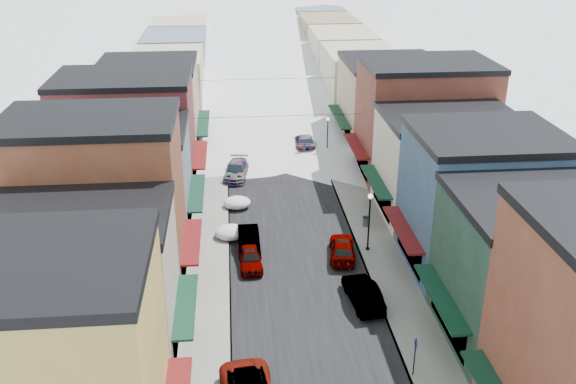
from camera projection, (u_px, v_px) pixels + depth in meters
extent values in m
cube|color=black|center=(266.00, 117.00, 82.80)|extent=(10.00, 160.00, 0.01)
cube|color=gray|center=(215.00, 118.00, 82.22)|extent=(3.20, 160.00, 0.15)
cube|color=gray|center=(317.00, 115.00, 83.32)|extent=(3.20, 160.00, 0.15)
cube|color=slate|center=(227.00, 118.00, 82.35)|extent=(0.10, 160.00, 0.15)
cube|color=slate|center=(305.00, 115.00, 83.19)|extent=(0.10, 160.00, 0.15)
cube|color=gold|center=(44.00, 376.00, 28.42)|extent=(10.00, 8.50, 11.00)
cube|color=black|center=(23.00, 263.00, 26.11)|extent=(10.20, 8.70, 0.50)
cube|color=beige|center=(85.00, 291.00, 36.58)|extent=(10.00, 8.00, 9.00)
cube|color=black|center=(74.00, 217.00, 34.67)|extent=(10.20, 8.20, 0.50)
cube|color=#0E3321|center=(186.00, 306.00, 37.57)|extent=(1.20, 6.80, 0.15)
cube|color=brown|center=(98.00, 209.00, 43.23)|extent=(11.00, 8.00, 12.00)
cube|color=black|center=(86.00, 120.00, 40.71)|extent=(11.20, 8.20, 0.50)
cube|color=maroon|center=(192.00, 241.00, 44.86)|extent=(1.20, 6.80, 0.15)
cube|color=slate|center=(126.00, 183.00, 51.72)|extent=(10.00, 9.00, 8.50)
cube|color=black|center=(120.00, 130.00, 49.91)|extent=(10.20, 9.20, 0.50)
cube|color=#0E3321|center=(196.00, 193.00, 52.61)|extent=(1.20, 7.65, 0.15)
cube|color=maroon|center=(127.00, 136.00, 59.44)|extent=(12.00, 9.00, 10.50)
cube|color=black|center=(121.00, 78.00, 57.23)|extent=(12.20, 9.20, 0.50)
cube|color=maroon|center=(200.00, 155.00, 60.82)|extent=(1.20, 7.65, 0.15)
cube|color=tan|center=(150.00, 111.00, 68.84)|extent=(10.00, 11.00, 9.50)
cube|color=black|center=(146.00, 64.00, 66.83)|extent=(10.20, 11.20, 0.50)
cube|color=#0E3321|center=(203.00, 123.00, 69.94)|extent=(1.20, 9.35, 0.15)
cube|color=#1C3B2E|center=(534.00, 274.00, 38.33)|extent=(10.00, 9.00, 9.00)
cube|color=black|center=(547.00, 202.00, 36.42)|extent=(10.20, 9.20, 0.50)
cube|color=#0E3321|center=(441.00, 297.00, 38.38)|extent=(1.20, 7.65, 0.15)
cube|color=#324F72|center=(480.00, 204.00, 46.33)|extent=(10.00, 9.00, 10.00)
cube|color=black|center=(489.00, 135.00, 44.22)|extent=(10.20, 9.20, 0.50)
cube|color=maroon|center=(403.00, 229.00, 46.59)|extent=(1.20, 7.65, 0.15)
cube|color=beige|center=(447.00, 168.00, 54.88)|extent=(11.00, 9.00, 8.50)
cube|color=black|center=(452.00, 117.00, 53.08)|extent=(11.20, 9.20, 0.50)
cube|color=#0E3321|center=(376.00, 181.00, 54.80)|extent=(1.20, 7.65, 0.15)
cube|color=maroon|center=(424.00, 122.00, 62.63)|extent=(12.00, 9.00, 11.00)
cube|color=black|center=(429.00, 63.00, 60.32)|extent=(12.20, 9.20, 0.50)
cube|color=maroon|center=(356.00, 146.00, 63.00)|extent=(1.20, 7.65, 0.15)
cube|color=tan|center=(389.00, 104.00, 72.07)|extent=(10.00, 11.00, 9.00)
cube|color=black|center=(392.00, 62.00, 70.16)|extent=(10.20, 11.20, 0.50)
cube|color=#0E3321|center=(339.00, 117.00, 72.12)|extent=(1.20, 9.35, 0.15)
cube|color=gray|center=(168.00, 85.00, 81.97)|extent=(9.00, 13.00, 8.00)
cube|color=gray|center=(360.00, 81.00, 84.06)|extent=(9.00, 13.00, 8.00)
cube|color=gray|center=(175.00, 62.00, 94.74)|extent=(9.00, 13.00, 8.00)
cube|color=gray|center=(342.00, 58.00, 96.83)|extent=(9.00, 13.00, 8.00)
cube|color=gray|center=(181.00, 44.00, 107.50)|extent=(9.00, 13.00, 8.00)
cube|color=gray|center=(328.00, 41.00, 109.59)|extent=(9.00, 13.00, 8.00)
cube|color=gray|center=(186.00, 30.00, 120.27)|extent=(9.00, 13.00, 8.00)
cube|color=gray|center=(317.00, 28.00, 122.36)|extent=(9.00, 13.00, 8.00)
cylinder|color=black|center=(278.00, 116.00, 62.07)|extent=(16.40, 0.04, 0.04)
cylinder|color=black|center=(268.00, 79.00, 75.75)|extent=(16.40, 0.04, 0.04)
imported|color=#93969A|center=(250.00, 258.00, 47.76)|extent=(1.87, 4.23, 1.41)
imported|color=black|center=(249.00, 240.00, 50.16)|extent=(1.70, 4.66, 1.52)
imported|color=#A7AAB0|center=(236.00, 170.00, 63.76)|extent=(2.83, 5.47, 1.52)
imported|color=black|center=(363.00, 293.00, 43.18)|extent=(2.23, 5.05, 1.61)
imported|color=gray|center=(342.00, 248.00, 48.96)|extent=(2.54, 4.97, 1.62)
imported|color=black|center=(304.00, 142.00, 71.42)|extent=(2.34, 5.72, 1.66)
imported|color=#A8AAB0|center=(261.00, 115.00, 81.51)|extent=(1.84, 4.00, 1.33)
imported|color=silver|center=(274.00, 109.00, 83.37)|extent=(2.62, 5.64, 1.57)
cylinder|color=black|center=(415.00, 357.00, 36.04)|extent=(0.07, 0.07, 2.51)
cube|color=navy|center=(416.00, 344.00, 35.68)|extent=(0.08, 0.34, 0.46)
cylinder|color=#525356|center=(365.00, 222.00, 53.70)|extent=(0.46, 0.46, 0.80)
cylinder|color=black|center=(366.00, 217.00, 53.53)|extent=(0.50, 0.50, 0.05)
cylinder|color=black|center=(368.00, 249.00, 50.10)|extent=(0.33, 0.33, 0.11)
cylinder|color=black|center=(369.00, 224.00, 49.25)|extent=(0.13, 0.13, 4.37)
sphere|color=white|center=(370.00, 196.00, 48.30)|extent=(0.39, 0.39, 0.39)
cylinder|color=black|center=(327.00, 154.00, 69.55)|extent=(0.29, 0.29, 0.10)
cylinder|color=black|center=(327.00, 138.00, 68.79)|extent=(0.12, 0.12, 3.89)
sphere|color=white|center=(328.00, 119.00, 67.95)|extent=(0.35, 0.35, 0.35)
ellipsoid|color=white|center=(231.00, 232.00, 51.89)|extent=(2.62, 2.22, 1.11)
ellipsoid|color=white|center=(233.00, 229.00, 53.11)|extent=(1.12, 1.01, 0.56)
ellipsoid|color=white|center=(237.00, 203.00, 57.25)|extent=(2.44, 2.06, 1.03)
ellipsoid|color=white|center=(239.00, 200.00, 58.46)|extent=(1.04, 0.94, 0.52)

